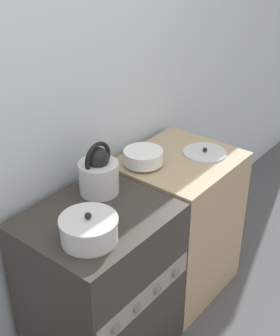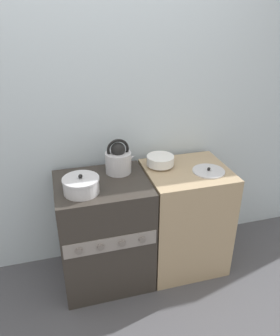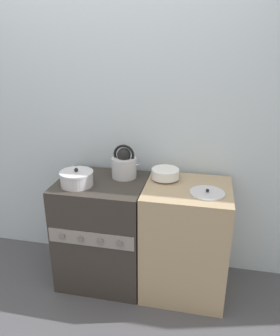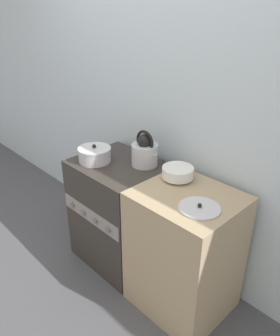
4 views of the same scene
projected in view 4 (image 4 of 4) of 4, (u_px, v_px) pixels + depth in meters
The scene contains 8 objects.
ground_plane at pixel (95, 271), 2.57m from camera, with size 12.00×12.00×0.00m, color #4C4C51.
wall_back at pixel (153, 100), 2.40m from camera, with size 7.00×0.06×2.50m.
stove at pixel (120, 213), 2.55m from camera, with size 0.65×0.57×0.85m.
counter at pixel (184, 252), 2.13m from camera, with size 0.61×0.55×0.86m.
kettle at pixel (145, 152), 2.30m from camera, with size 0.23×0.19×0.26m.
cooking_pot at pixel (95, 155), 2.37m from camera, with size 0.24×0.24×0.13m.
enamel_bowl at pixel (178, 172), 2.10m from camera, with size 0.20×0.20×0.08m.
loose_pot_lid at pixel (199, 208), 1.81m from camera, with size 0.24×0.24×0.03m.
Camera 4 is at (1.64, -1.09, 1.87)m, focal length 35.00 mm.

